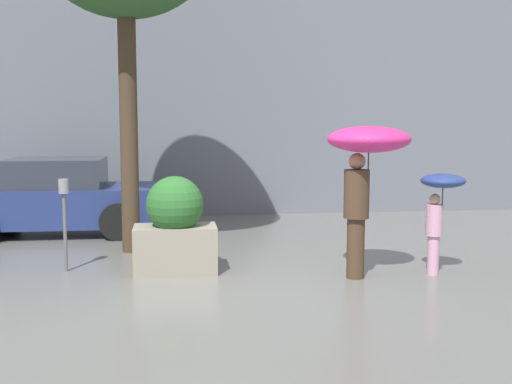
# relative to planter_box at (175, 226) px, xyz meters

# --- Properties ---
(ground_plane) EXTENTS (40.00, 40.00, 0.00)m
(ground_plane) POSITION_rel_planter_box_xyz_m (0.29, -1.11, -0.64)
(ground_plane) COLOR slate
(building_facade) EXTENTS (18.00, 0.30, 6.00)m
(building_facade) POSITION_rel_planter_box_xyz_m (0.29, 5.39, 2.36)
(building_facade) COLOR slate
(building_facade) RESTS_ON ground
(planter_box) EXTENTS (1.14, 0.79, 1.34)m
(planter_box) POSITION_rel_planter_box_xyz_m (0.00, 0.00, 0.00)
(planter_box) COLOR gray
(planter_box) RESTS_ON ground
(person_adult) EXTENTS (1.10, 1.10, 2.03)m
(person_adult) POSITION_rel_planter_box_xyz_m (2.50, -0.64, 0.99)
(person_adult) COLOR #473323
(person_adult) RESTS_ON ground
(person_child) EXTENTS (0.59, 0.59, 1.39)m
(person_child) POSITION_rel_planter_box_xyz_m (3.55, -0.63, 0.40)
(person_child) COLOR #D199B7
(person_child) RESTS_ON ground
(parked_car_near) EXTENTS (3.81, 2.01, 1.39)m
(parked_car_near) POSITION_rel_planter_box_xyz_m (-2.16, 3.44, -0.00)
(parked_car_near) COLOR navy
(parked_car_near) RESTS_ON ground
(parking_meter) EXTENTS (0.14, 0.14, 1.30)m
(parking_meter) POSITION_rel_planter_box_xyz_m (-1.52, 0.25, 0.29)
(parking_meter) COLOR #595B60
(parking_meter) RESTS_ON ground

